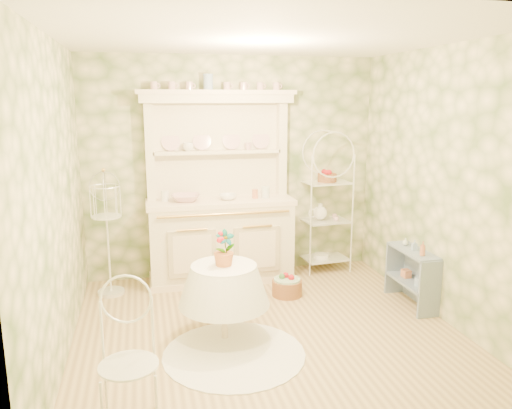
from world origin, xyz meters
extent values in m
plane|color=tan|center=(0.00, 0.00, 0.00)|extent=(3.60, 3.60, 0.00)
plane|color=white|center=(0.00, 0.00, 2.70)|extent=(3.60, 3.60, 0.00)
plane|color=beige|center=(-1.80, 0.00, 1.35)|extent=(3.60, 3.60, 0.00)
plane|color=beige|center=(1.80, 0.00, 1.35)|extent=(3.60, 3.60, 0.00)
plane|color=beige|center=(0.00, 1.80, 1.35)|extent=(3.60, 3.60, 0.00)
plane|color=beige|center=(0.00, -1.80, 1.35)|extent=(3.60, 3.60, 0.00)
cube|color=white|center=(-0.20, 1.52, 1.15)|extent=(1.87, 0.61, 2.29)
cube|color=white|center=(1.18, 1.61, 0.95)|extent=(0.63, 0.48, 1.91)
cube|color=#798CA4|center=(1.68, 0.31, 0.28)|extent=(0.26, 0.65, 0.55)
cylinder|color=white|center=(-0.42, -0.01, 0.30)|extent=(0.59, 0.59, 0.61)
cube|color=white|center=(-1.25, -1.12, 0.48)|extent=(0.49, 0.49, 0.96)
cube|color=white|center=(-1.51, 1.35, 0.67)|extent=(0.35, 0.35, 1.33)
cylinder|color=#915C36|center=(0.44, 0.85, 0.09)|extent=(0.39, 0.39, 0.19)
cylinder|color=white|center=(-0.39, -0.33, 0.01)|extent=(1.55, 1.55, 0.01)
imported|color=white|center=(-0.61, 1.51, 1.02)|extent=(0.37, 0.37, 0.08)
imported|color=white|center=(-0.11, 1.49, 1.02)|extent=(0.28, 0.28, 0.07)
imported|color=white|center=(-0.55, 1.68, 1.61)|extent=(0.16, 0.16, 0.10)
imported|color=white|center=(0.18, 1.68, 1.61)|extent=(0.10, 0.10, 0.09)
imported|color=#3F7238|center=(-0.40, -0.01, 0.85)|extent=(0.18, 0.13, 0.33)
imported|color=#C3734E|center=(1.66, 0.11, 0.68)|extent=(0.07, 0.07, 0.15)
imported|color=#8FAAD0|center=(1.68, 0.30, 0.65)|extent=(0.06, 0.06, 0.11)
imported|color=silver|center=(1.68, 0.49, 0.65)|extent=(0.08, 0.08, 0.08)
camera|label=1|loc=(-1.10, -4.26, 2.19)|focal=35.00mm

